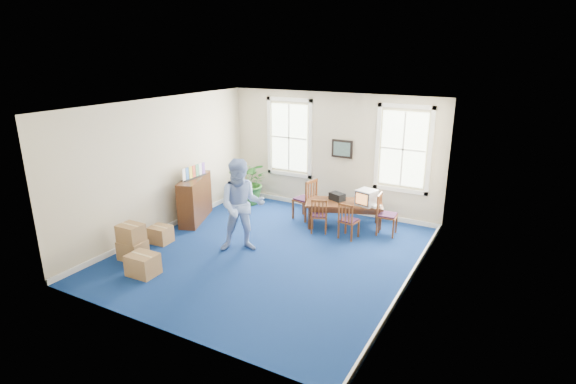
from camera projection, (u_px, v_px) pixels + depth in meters
The scene contains 25 objects.
floor at pixel (271, 253), 9.80m from camera, with size 6.50×6.50×0.00m, color navy.
ceiling at pixel (269, 105), 8.84m from camera, with size 6.50×6.50×0.00m, color white.
wall_back at pixel (332, 153), 12.04m from camera, with size 6.50×6.50×0.00m, color beige.
wall_front at pixel (156, 238), 6.60m from camera, with size 6.50×6.50×0.00m, color beige.
wall_left at pixel (162, 166), 10.69m from camera, with size 6.50×6.50×0.00m, color beige.
wall_right at pixel (415, 206), 7.94m from camera, with size 6.50×6.50×0.00m, color beige.
baseboard_back at pixel (330, 207), 12.48m from camera, with size 6.00×0.04×0.12m, color white.
baseboard_left at pixel (168, 226), 11.15m from camera, with size 0.04×6.50×0.12m, color white.
baseboard_right at pixel (406, 283), 8.42m from camera, with size 0.04×6.50×0.12m, color white.
window_left at pixel (289, 138), 12.52m from camera, with size 1.40×0.12×2.20m, color white, non-canonical shape.
window_right at pixel (403, 149), 11.06m from camera, with size 1.40×0.12×2.20m, color white, non-canonical shape.
wall_picture at pixel (342, 149), 11.81m from camera, with size 0.58×0.06×0.48m, color black, non-canonical shape.
conference_table at pixel (344, 214), 11.22m from camera, with size 1.87×0.85×0.64m, color #4A2713, non-canonical shape.
crt_tv at pixel (367, 198), 10.85m from camera, with size 0.42×0.46×0.38m, color #B7B7BC, non-canonical shape.
game_console at pixel (376, 206), 10.75m from camera, with size 0.18×0.22×0.06m, color white.
equipment_bag at pixel (337, 197), 11.23m from camera, with size 0.38×0.24×0.19m, color black.
chair_near_left at pixel (319, 215), 10.83m from camera, with size 0.39×0.39×0.87m, color brown, non-canonical shape.
chair_near_right at pixel (349, 220), 10.48m from camera, with size 0.40×0.40×0.88m, color brown, non-canonical shape.
chair_end_left at pixel (304, 199), 11.66m from camera, with size 0.49×0.49×1.09m, color brown, non-canonical shape.
chair_end_right at pixel (387, 215), 10.66m from camera, with size 0.45×0.45×0.99m, color brown, non-canonical shape.
man at pixel (242, 206), 9.66m from camera, with size 1.01×0.78×2.06m, color #87A2DA.
credenza at pixel (195, 198), 11.56m from camera, with size 0.43×1.51×1.18m, color #4A2713.
brochure_rack at pixel (194, 170), 11.32m from camera, with size 0.14×0.77×0.34m, color #99999E, non-canonical shape.
potted_plant at pixel (251, 182), 12.80m from camera, with size 1.14×0.99×1.27m, color #22581D.
cardboard_boxes at pixel (143, 241), 9.41m from camera, with size 1.43×1.43×0.82m, color #9C6F42, non-canonical shape.
Camera 1 is at (4.63, -7.66, 4.24)m, focal length 28.00 mm.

